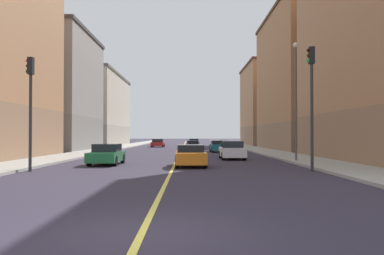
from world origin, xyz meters
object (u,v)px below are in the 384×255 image
object	(u,v)px
car_green	(107,155)
car_black	(193,145)
traffic_light_right_near	(30,97)
car_orange	(190,156)
street_lamp_left_near	(296,90)
car_red	(158,143)
building_right_midblock	(57,91)
building_left_mid	(302,81)
building_left_far	(268,105)
car_white	(232,150)
car_teal	(219,146)
traffic_light_left_near	(311,91)
car_blue	(194,143)
building_right_distant	(97,110)

from	to	relation	value
car_green	car_black	xyz separation A→B (m)	(5.85, 28.14, -0.06)
traffic_light_right_near	car_orange	distance (m)	9.63
street_lamp_left_near	car_red	bearing A→B (deg)	108.82
building_right_midblock	car_black	distance (m)	18.58
building_left_mid	street_lamp_left_near	distance (m)	25.03
building_left_far	car_black	world-z (taller)	building_left_far
car_white	car_teal	world-z (taller)	car_white
building_left_far	car_white	bearing A→B (deg)	-104.64
car_green	traffic_light_left_near	bearing A→B (deg)	-22.93
car_teal	car_blue	size ratio (longest dim) A/B	0.90
building_left_far	building_right_distant	size ratio (longest dim) A/B	0.72
car_black	car_orange	xyz separation A→B (m)	(-0.46, -29.71, 0.06)
building_right_distant	car_white	size ratio (longest dim) A/B	5.54
car_white	car_blue	bearing A→B (deg)	94.05
building_left_far	car_teal	xyz separation A→B (m)	(-11.17, -29.06, -6.71)
building_right_distant	street_lamp_left_near	bearing A→B (deg)	-61.84
building_right_distant	car_green	world-z (taller)	building_right_distant
car_green	car_blue	distance (m)	42.84
building_left_mid	car_green	size ratio (longest dim) A/B	5.11
building_left_far	car_red	xyz separation A→B (m)	(-19.41, -10.00, -6.72)
building_left_far	car_green	size ratio (longest dim) A/B	4.13
building_left_far	car_black	bearing A→B (deg)	-124.59
building_right_distant	car_orange	xyz separation A→B (m)	(16.43, -48.11, -5.69)
car_orange	car_teal	bearing A→B (deg)	81.15
building_right_midblock	car_white	xyz separation A→B (m)	(19.74, -18.45, -6.61)
car_white	building_right_midblock	bearing A→B (deg)	136.93
building_left_mid	street_lamp_left_near	size ratio (longest dim) A/B	2.60
car_white	car_blue	size ratio (longest dim) A/B	0.96
street_lamp_left_near	car_blue	size ratio (longest dim) A/B	1.84
car_white	car_red	xyz separation A→B (m)	(-8.30, 32.54, -0.06)
car_green	car_blue	size ratio (longest dim) A/B	0.93
building_right_distant	car_white	bearing A→B (deg)	-64.13
car_green	car_teal	distance (m)	21.16
car_green	car_red	distance (m)	38.37
building_left_far	building_right_midblock	bearing A→B (deg)	-142.01
building_right_distant	car_white	distance (m)	45.59
building_right_midblock	car_orange	xyz separation A→B (m)	(16.43, -25.85, -6.65)
street_lamp_left_near	car_white	distance (m)	7.06
building_right_midblock	street_lamp_left_near	xyz separation A→B (m)	(23.81, -22.23, -2.24)
car_red	car_blue	bearing A→B (deg)	35.22
building_left_far	traffic_light_right_near	xyz separation A→B (m)	(-22.83, -53.35, -3.48)
car_green	car_blue	bearing A→B (deg)	81.80
building_right_distant	traffic_light_right_near	size ratio (longest dim) A/B	3.99
car_green	building_left_mid	bearing A→B (deg)	52.46
building_left_far	street_lamp_left_near	distance (m)	46.91
car_red	car_blue	distance (m)	6.99
car_white	car_black	world-z (taller)	car_white
car_orange	car_blue	distance (m)	43.98
car_teal	car_orange	distance (m)	21.14
building_right_midblock	car_black	size ratio (longest dim) A/B	3.48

